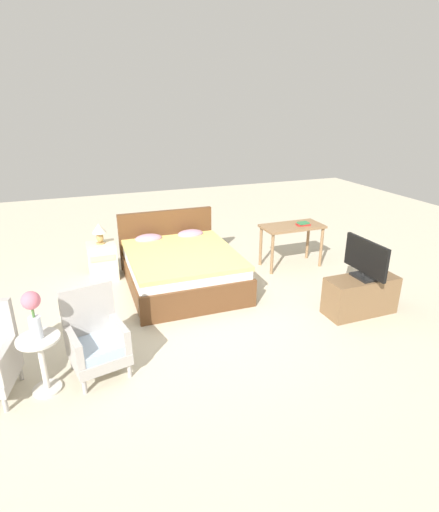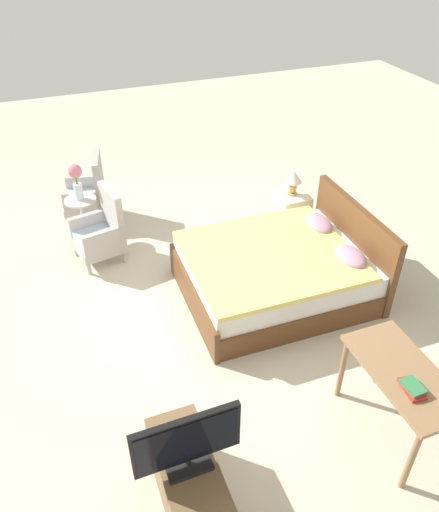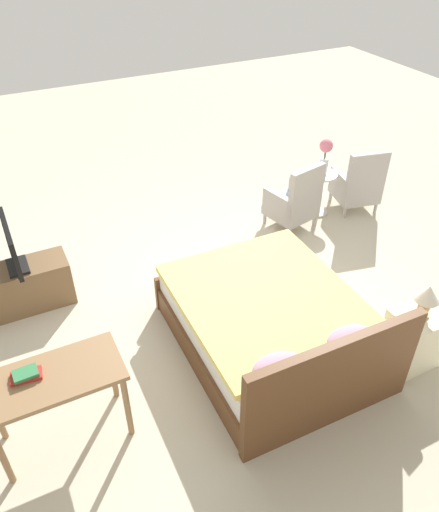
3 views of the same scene
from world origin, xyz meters
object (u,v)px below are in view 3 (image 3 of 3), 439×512
side_table (320,189)px  vanity_desk (54,386)px  book_stack (26,375)px  flower_vase (325,153)px  bed (272,327)px  armchair_by_window_left (358,185)px  tv_stand (24,287)px  tv_flatscreen (11,246)px  nightstand (414,338)px  table_lamp (427,297)px  armchair_by_window_right (295,202)px

side_table → vanity_desk: size_ratio=0.58×
vanity_desk → book_stack: 0.22m
flower_vase → book_stack: 4.47m
bed → armchair_by_window_left: (-2.41, -1.74, 0.08)m
tv_stand → vanity_desk: (-0.02, 1.79, 0.37)m
flower_vase → book_stack: bearing=25.2°
tv_flatscreen → vanity_desk: tv_flatscreen is taller
tv_stand → tv_flatscreen: tv_flatscreen is taller
nightstand → tv_flatscreen: size_ratio=0.77×
bed → flower_vase: (-1.90, -1.89, 0.59)m
bed → vanity_desk: bed is taller
armchair_by_window_left → vanity_desk: (4.39, 1.83, 0.25)m
table_lamp → flower_vase: bearing=-107.2°
armchair_by_window_left → flower_vase: 0.74m
table_lamp → book_stack: bearing=-12.0°
nightstand → book_stack: (3.24, -0.69, 0.47)m
armchair_by_window_left → tv_stand: size_ratio=0.96×
flower_vase → armchair_by_window_left: bearing=163.7°
armchair_by_window_left → book_stack: 4.89m
book_stack → armchair_by_window_right: bearing=-153.6°
tv_flatscreen → vanity_desk: (-0.03, 1.79, -0.16)m
armchair_by_window_left → tv_flatscreen: (4.42, 0.04, 0.40)m
flower_vase → tv_stand: (3.90, 0.19, -0.64)m
tv_stand → vanity_desk: vanity_desk is taller
side_table → book_stack: 4.48m
table_lamp → book_stack: 3.31m
armchair_by_window_left → tv_flatscreen: tv_flatscreen is taller
armchair_by_window_left → side_table: 0.53m
tv_stand → book_stack: (0.14, 1.72, 0.50)m
flower_vase → vanity_desk: size_ratio=0.46×
armchair_by_window_right → nightstand: size_ratio=1.58×
tv_flatscreen → book_stack: 1.72m
book_stack → nightstand: bearing=168.0°
armchair_by_window_left → side_table: size_ratio=1.53×
book_stack → bed: bearing=-179.7°
nightstand → vanity_desk: size_ratio=0.56×
flower_vase → table_lamp: 2.72m
bed → tv_flatscreen: bearing=-40.4°
vanity_desk → book_stack: book_stack is taller
armchair_by_window_left → book_stack: armchair_by_window_left is taller
bed → tv_flatscreen: (2.01, -1.70, 0.48)m
bed → tv_stand: bed is taller
flower_vase → book_stack: size_ratio=2.02×
bed → book_stack: size_ratio=8.60×
table_lamp → armchair_by_window_right: bearing=-96.8°
armchair_by_window_right → book_stack: size_ratio=3.90×
tv_stand → vanity_desk: 1.82m
armchair_by_window_right → table_lamp: size_ratio=2.79×
armchair_by_window_left → vanity_desk: 4.76m
armchair_by_window_right → armchair_by_window_left: bearing=180.0°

